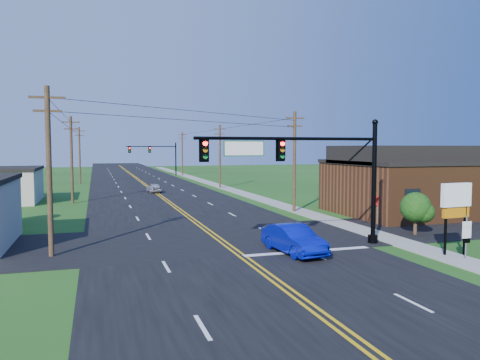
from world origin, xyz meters
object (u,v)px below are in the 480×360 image
object	(u,v)px
signal_mast_far	(154,154)
stop_sign	(378,204)
signal_mast_main	(306,166)
blue_car	(293,240)
route_sign	(466,234)

from	to	relation	value
signal_mast_far	stop_sign	bearing A→B (deg)	-82.63
signal_mast_main	blue_car	size ratio (longest dim) A/B	2.40
signal_mast_main	stop_sign	xyz separation A→B (m)	(8.66, 5.84, -3.18)
signal_mast_main	route_sign	bearing A→B (deg)	-37.37
signal_mast_far	stop_sign	distance (m)	66.78
signal_mast_far	blue_car	world-z (taller)	signal_mast_far
signal_mast_main	route_sign	xyz separation A→B (m)	(6.66, -5.09, -3.39)
signal_mast_main	stop_sign	world-z (taller)	signal_mast_main
stop_sign	signal_mast_far	bearing A→B (deg)	115.53
signal_mast_main	stop_sign	size ratio (longest dim) A/B	5.19
signal_mast_far	blue_car	distance (m)	73.26
signal_mast_main	signal_mast_far	size ratio (longest dim) A/B	1.03
signal_mast_far	route_sign	world-z (taller)	signal_mast_far
signal_mast_main	signal_mast_far	bearing A→B (deg)	89.92
signal_mast_far	blue_car	size ratio (longest dim) A/B	2.33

